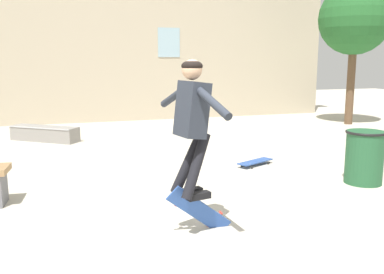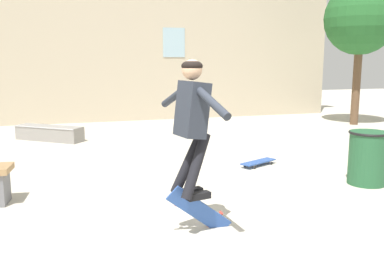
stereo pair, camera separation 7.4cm
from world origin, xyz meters
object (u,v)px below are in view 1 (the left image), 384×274
Objects in this scene: skate_ledge at (45,134)px; skater at (192,116)px; skateboard_resting at (255,162)px; trash_bin at (364,156)px; skateboard_flipping at (200,211)px; tree_right at (355,20)px.

skater is (1.55, -6.26, 1.11)m from skate_ledge.
trash_bin is at bearing 99.65° from skateboard_resting.
skate_ledge is 6.45m from skateboard_flipping.
trash_bin is 1.89m from skateboard_resting.
skateboard_flipping is at bearing -161.73° from trash_bin.
trash_bin reaches higher than skateboard_flipping.
skater reaches higher than skate_ledge.
tree_right reaches higher than trash_bin.
skateboard_flipping reaches higher than skate_ledge.
tree_right is at bearing 53.65° from trash_bin.
skate_ledge is 5.17m from skateboard_resting.
skate_ledge is 1.95× the size of trash_bin.
tree_right is 2.79× the size of skater.
skateboard_resting is (3.60, -3.71, -0.10)m from skate_ledge.
skateboard_resting is (-4.96, -3.77, -2.94)m from tree_right.
tree_right is 9.75m from skateboard_flipping.
skateboard_resting is (-1.05, 1.53, -0.36)m from trash_bin.
skateboard_flipping is at bearing -36.68° from skate_ledge.
skateboard_flipping reaches higher than skateboard_resting.
skateboard_flipping is at bearing -137.65° from tree_right.
trash_bin reaches higher than skateboard_resting.
trash_bin is 1.04× the size of skateboard_resting.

